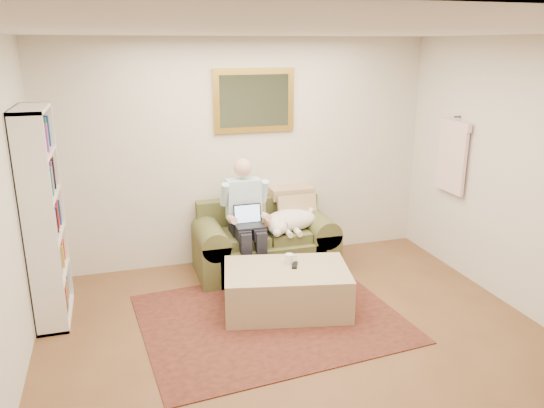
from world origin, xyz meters
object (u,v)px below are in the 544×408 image
bookshelf (44,217)px  sleeping_dog (290,220)px  laptop (249,220)px  ottoman (286,289)px  coffee_mug (289,259)px  seated_man (247,221)px  sofa (265,247)px

bookshelf → sleeping_dog: bearing=8.7°
laptop → ottoman: (0.17, -0.79, -0.48)m
sleeping_dog → coffee_mug: sleeping_dog is taller
seated_man → bookshelf: (-2.00, -0.32, 0.34)m
ottoman → sofa: bearing=86.3°
seated_man → bookshelf: bookshelf is taller
seated_man → coffee_mug: size_ratio=13.24×
coffee_mug → bookshelf: 2.33m
sofa → sleeping_dog: size_ratio=2.43×
seated_man → bookshelf: bearing=-170.8°
ottoman → laptop: bearing=102.3°
sofa → bookshelf: bearing=-168.2°
sleeping_dog → coffee_mug: size_ratio=6.48×
sofa → seated_man: bearing=-148.5°
sleeping_dog → bookshelf: (-2.52, -0.39, 0.40)m
coffee_mug → sofa: bearing=90.2°
sleeping_dog → laptop: bearing=-166.4°
sleeping_dog → coffee_mug: bearing=-109.3°
sleeping_dog → ottoman: bearing=-110.7°
sofa → coffee_mug: 0.91m
sofa → laptop: bearing=-139.0°
sofa → laptop: 0.53m
sofa → ottoman: (-0.06, -0.99, -0.05)m
ottoman → bookshelf: size_ratio=0.60×
laptop → coffee_mug: laptop is taller
seated_man → coffee_mug: 0.79m
ottoman → coffee_mug: size_ratio=11.93×
seated_man → sleeping_dog: size_ratio=2.04×
laptop → bookshelf: bearing=-172.5°
seated_man → bookshelf: 2.05m
coffee_mug → bookshelf: size_ratio=0.05×
ottoman → seated_man: bearing=101.4°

